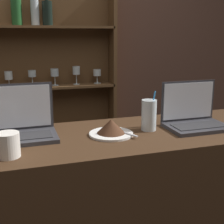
% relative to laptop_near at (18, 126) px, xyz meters
% --- Properties ---
extents(back_wall, '(7.00, 0.06, 2.70)m').
position_rel_laptop_near_xyz_m(back_wall, '(0.33, 1.26, 0.30)').
color(back_wall, '#4C3328').
rests_on(back_wall, ground_plane).
extents(back_shelf, '(1.19, 0.18, 1.88)m').
position_rel_laptop_near_xyz_m(back_shelf, '(0.22, 1.18, -0.05)').
color(back_shelf, brown).
rests_on(back_shelf, ground_plane).
extents(laptop_near, '(0.33, 0.21, 0.23)m').
position_rel_laptop_near_xyz_m(laptop_near, '(0.00, 0.00, 0.00)').
color(laptop_near, '#333338').
rests_on(laptop_near, bar_counter).
extents(laptop_far, '(0.30, 0.21, 0.22)m').
position_rel_laptop_near_xyz_m(laptop_far, '(0.84, -0.09, -0.00)').
color(laptop_far, '#333338').
rests_on(laptop_far, bar_counter).
extents(cake_plate, '(0.20, 0.20, 0.07)m').
position_rel_laptop_near_xyz_m(cake_plate, '(0.40, -0.09, -0.02)').
color(cake_plate, white).
rests_on(cake_plate, bar_counter).
extents(water_glass, '(0.07, 0.07, 0.19)m').
position_rel_laptop_near_xyz_m(water_glass, '(0.60, -0.07, 0.02)').
color(water_glass, silver).
rests_on(water_glass, bar_counter).
extents(coffee_cup, '(0.09, 0.09, 0.09)m').
position_rel_laptop_near_xyz_m(coffee_cup, '(-0.04, -0.23, -0.01)').
color(coffee_cup, silver).
rests_on(coffee_cup, bar_counter).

